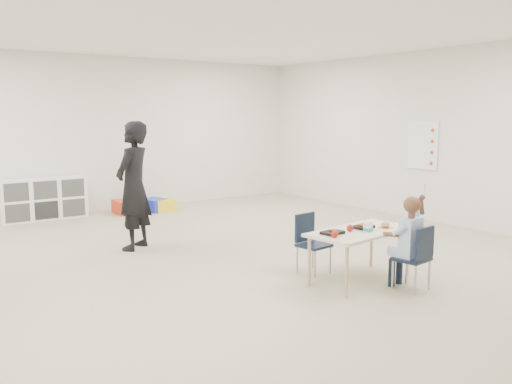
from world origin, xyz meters
TOP-DOWN VIEW (x-y plane):
  - room at (0.00, 0.00)m, footprint 9.00×9.02m
  - table at (0.65, -1.21)m, footprint 1.27×0.75m
  - chair_near at (0.86, -1.71)m, footprint 0.36×0.34m
  - chair_far at (0.44, -0.72)m, footprint 0.36×0.34m
  - child at (0.86, -1.71)m, footprint 0.49×0.49m
  - lunch_tray_near at (0.73, -1.17)m, footprint 0.24×0.19m
  - lunch_tray_far at (0.27, -1.18)m, footprint 0.24×0.19m
  - milk_carton at (0.64, -1.32)m, footprint 0.08×0.08m
  - bread_roll at (0.95, -1.29)m, footprint 0.09×0.09m
  - apple_near at (0.51, -1.20)m, footprint 0.07×0.07m
  - apple_far at (0.18, -1.31)m, footprint 0.07×0.07m
  - cubby_shelf at (-1.20, 4.28)m, footprint 1.40×0.40m
  - rules_poster at (3.98, 0.60)m, footprint 0.02×0.60m
  - adult at (-0.75, 1.48)m, footprint 0.73×0.69m
  - bin_red at (0.14, 3.97)m, footprint 0.39×0.50m
  - bin_yellow at (0.80, 3.85)m, footprint 0.40×0.49m
  - bin_blue at (0.65, 3.90)m, footprint 0.46×0.54m

SIDE VIEW (x-z plane):
  - bin_yellow at x=0.80m, z-range 0.00..0.23m
  - bin_blue at x=0.65m, z-range 0.00..0.23m
  - bin_red at x=0.14m, z-range 0.00..0.24m
  - table at x=0.65m, z-range 0.00..0.56m
  - chair_near at x=0.86m, z-range 0.00..0.66m
  - chair_far at x=0.44m, z-range 0.00..0.66m
  - cubby_shelf at x=-1.20m, z-range 0.00..0.70m
  - child at x=0.86m, z-range 0.00..1.04m
  - lunch_tray_near at x=0.73m, z-range 0.55..0.58m
  - lunch_tray_far at x=0.27m, z-range 0.55..0.58m
  - bread_roll at x=0.95m, z-range 0.55..0.62m
  - apple_near at x=0.51m, z-range 0.55..0.62m
  - apple_far at x=0.18m, z-range 0.55..0.62m
  - milk_carton at x=0.64m, z-range 0.55..0.65m
  - adult at x=-0.75m, z-range 0.00..1.67m
  - rules_poster at x=3.98m, z-range 0.85..1.65m
  - room at x=0.00m, z-range 0.00..2.80m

